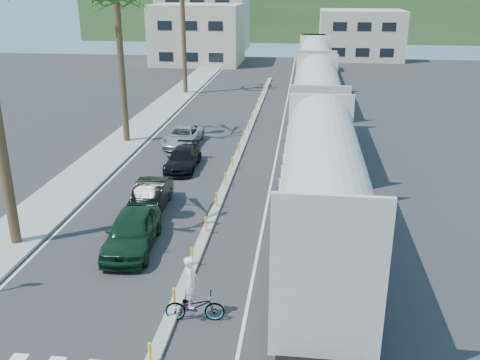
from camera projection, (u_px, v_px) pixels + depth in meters
name	position (u px, v px, depth m)	size (l,w,h in m)	color
ground	(160.00, 346.00, 16.80)	(140.00, 140.00, 0.00)	#28282B
sidewalk	(137.00, 130.00, 41.02)	(3.00, 90.00, 0.15)	gray
rails	(314.00, 127.00, 42.29)	(1.56, 100.00, 0.06)	black
median	(239.00, 154.00, 35.36)	(0.45, 60.00, 0.85)	gray
lane_markings	(219.00, 134.00, 40.32)	(9.42, 90.00, 0.01)	silver
freight_train	(316.00, 96.00, 39.31)	(3.00, 60.94, 5.85)	beige
buildings	(239.00, 27.00, 82.73)	(38.00, 27.00, 10.00)	#B3A78E
hillside	(288.00, 8.00, 107.82)	(80.00, 20.00, 12.00)	#385628
car_lead	(132.00, 231.00, 22.69)	(2.34, 4.97, 1.64)	black
car_second	(150.00, 197.00, 26.63)	(1.68, 4.37, 1.42)	black
car_third	(183.00, 159.00, 32.61)	(1.84, 4.38, 1.26)	black
car_rear	(183.00, 136.00, 37.38)	(2.36, 4.76, 1.30)	#B5B8BB
cyclist	(194.00, 300.00, 17.85)	(1.12, 2.15, 2.38)	#9EA0A5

